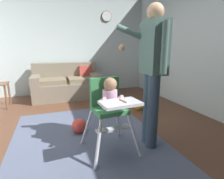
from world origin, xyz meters
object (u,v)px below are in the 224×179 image
object	(u,v)px
high_chair	(109,102)
toy_ball	(79,126)
couch	(67,84)
adult_standing	(152,70)
toy_ball_second	(139,105)
wall_clock	(107,16)

from	to	relation	value
high_chair	toy_ball	bearing A→B (deg)	-158.70
couch	adult_standing	bearing A→B (deg)	15.70
toy_ball	toy_ball_second	xyz separation A→B (m)	(1.30, 0.62, -0.01)
couch	wall_clock	xyz separation A→B (m)	(1.21, 0.48, 1.76)
high_chair	adult_standing	world-z (taller)	adult_standing
high_chair	toy_ball_second	world-z (taller)	high_chair
couch	toy_ball	bearing A→B (deg)	-1.04
high_chair	wall_clock	world-z (taller)	wall_clock
couch	toy_ball_second	size ratio (longest dim) A/B	8.41
adult_standing	wall_clock	world-z (taller)	wall_clock
toy_ball_second	high_chair	bearing A→B (deg)	-130.66
toy_ball_second	wall_clock	bearing A→B (deg)	91.55
adult_standing	toy_ball	world-z (taller)	adult_standing
couch	high_chair	world-z (taller)	high_chair
toy_ball	wall_clock	xyz separation A→B (m)	(1.25, 2.57, 1.99)
high_chair	toy_ball_second	xyz separation A→B (m)	(1.03, 1.20, -0.53)
high_chair	adult_standing	size ratio (longest dim) A/B	0.53
high_chair	wall_clock	xyz separation A→B (m)	(0.97, 3.15, 1.47)
toy_ball	wall_clock	bearing A→B (deg)	64.03
couch	wall_clock	distance (m)	2.19
toy_ball_second	toy_ball	bearing A→B (deg)	-154.68
toy_ball	wall_clock	size ratio (longest dim) A/B	0.76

